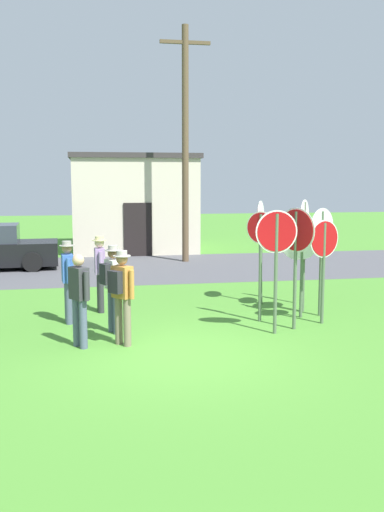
{
  "coord_description": "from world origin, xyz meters",
  "views": [
    {
      "loc": [
        -1.45,
        -9.41,
        3.0
      ],
      "look_at": [
        0.77,
        3.04,
        1.3
      ],
      "focal_mm": 40.0,
      "sensor_mm": 36.0,
      "label": 1
    }
  ],
  "objects_px": {
    "person_in_dark_shirt": "(68,277)",
    "stop_sign_rear_left": "(296,249)",
    "stop_sign_leaning_right": "(261,248)",
    "person_in_teal": "(122,291)",
    "utility_pole": "(185,141)",
    "stop_sign_center_cluster": "(260,234)",
    "stop_sign_nearest": "(296,245)",
    "stop_sign_rear_right": "(304,236)",
    "person_on_left": "(79,295)",
    "stop_sign_far_back": "(321,242)",
    "person_near_signs": "(100,269)",
    "stop_sign_low_front": "(302,251)",
    "stop_sign_tallest": "(324,253)",
    "person_holding_notes": "(113,283)",
    "stop_sign_leaning_left": "(276,249)"
  },
  "relations": [
    {
      "from": "person_near_signs",
      "to": "person_in_dark_shirt",
      "type": "distance_m",
      "value": 1.15
    },
    {
      "from": "stop_sign_leaning_right",
      "to": "person_in_dark_shirt",
      "type": "distance_m",
      "value": 4.08
    },
    {
      "from": "stop_sign_center_cluster",
      "to": "person_in_dark_shirt",
      "type": "bearing_deg",
      "value": -165.79
    },
    {
      "from": "stop_sign_low_front",
      "to": "stop_sign_rear_right",
      "type": "distance_m",
      "value": 0.66
    },
    {
      "from": "utility_pole",
      "to": "stop_sign_low_front",
      "type": "height_order",
      "value": "utility_pole"
    },
    {
      "from": "person_in_dark_shirt",
      "to": "stop_sign_rear_left",
      "type": "bearing_deg",
      "value": 11.1
    },
    {
      "from": "stop_sign_center_cluster",
      "to": "person_near_signs",
      "type": "bearing_deg",
      "value": -176.84
    },
    {
      "from": "stop_sign_low_front",
      "to": "stop_sign_rear_right",
      "type": "bearing_deg",
      "value": 66.16
    },
    {
      "from": "person_near_signs",
      "to": "stop_sign_rear_left",
      "type": "bearing_deg",
      "value": 1.52
    },
    {
      "from": "stop_sign_tallest",
      "to": "stop_sign_nearest",
      "type": "bearing_deg",
      "value": -155.82
    },
    {
      "from": "stop_sign_leaning_right",
      "to": "person_in_teal",
      "type": "relative_size",
      "value": 1.35
    },
    {
      "from": "stop_sign_tallest",
      "to": "person_holding_notes",
      "type": "height_order",
      "value": "stop_sign_tallest"
    },
    {
      "from": "stop_sign_low_front",
      "to": "stop_sign_leaning_left",
      "type": "relative_size",
      "value": 0.89
    },
    {
      "from": "stop_sign_nearest",
      "to": "stop_sign_leaning_right",
      "type": "distance_m",
      "value": 0.89
    },
    {
      "from": "stop_sign_nearest",
      "to": "person_in_teal",
      "type": "relative_size",
      "value": 1.41
    },
    {
      "from": "utility_pole",
      "to": "stop_sign_rear_right",
      "type": "relative_size",
      "value": 3.28
    },
    {
      "from": "utility_pole",
      "to": "person_holding_notes",
      "type": "xyz_separation_m",
      "value": [
        -3.03,
        -9.53,
        -3.37
      ]
    },
    {
      "from": "person_on_left",
      "to": "person_in_teal",
      "type": "xyz_separation_m",
      "value": [
        0.75,
        -0.01,
        0.06
      ]
    },
    {
      "from": "stop_sign_low_front",
      "to": "stop_sign_tallest",
      "type": "relative_size",
      "value": 0.98
    },
    {
      "from": "person_near_signs",
      "to": "utility_pole",
      "type": "bearing_deg",
      "value": 67.0
    },
    {
      "from": "person_holding_notes",
      "to": "person_in_dark_shirt",
      "type": "xyz_separation_m",
      "value": [
        -0.89,
        0.97,
        -0.03
      ]
    },
    {
      "from": "stop_sign_rear_left",
      "to": "stop_sign_rear_right",
      "type": "relative_size",
      "value": 0.77
    },
    {
      "from": "stop_sign_nearest",
      "to": "person_on_left",
      "type": "xyz_separation_m",
      "value": [
        -4.23,
        -0.53,
        -0.75
      ]
    },
    {
      "from": "stop_sign_rear_right",
      "to": "person_in_teal",
      "type": "height_order",
      "value": "stop_sign_rear_right"
    },
    {
      "from": "stop_sign_nearest",
      "to": "stop_sign_far_back",
      "type": "bearing_deg",
      "value": 45.97
    },
    {
      "from": "stop_sign_rear_left",
      "to": "stop_sign_low_front",
      "type": "bearing_deg",
      "value": -105.27
    },
    {
      "from": "person_holding_notes",
      "to": "stop_sign_far_back",
      "type": "bearing_deg",
      "value": 8.28
    },
    {
      "from": "stop_sign_low_front",
      "to": "stop_sign_tallest",
      "type": "bearing_deg",
      "value": -66.88
    },
    {
      "from": "stop_sign_far_back",
      "to": "stop_sign_center_cluster",
      "type": "distance_m",
      "value": 1.73
    },
    {
      "from": "stop_sign_leaning_left",
      "to": "person_in_dark_shirt",
      "type": "bearing_deg",
      "value": 158.72
    },
    {
      "from": "stop_sign_leaning_right",
      "to": "stop_sign_low_front",
      "type": "bearing_deg",
      "value": 10.47
    },
    {
      "from": "person_on_left",
      "to": "person_in_dark_shirt",
      "type": "distance_m",
      "value": 1.84
    },
    {
      "from": "stop_sign_far_back",
      "to": "person_on_left",
      "type": "height_order",
      "value": "stop_sign_far_back"
    },
    {
      "from": "stop_sign_low_front",
      "to": "person_near_signs",
      "type": "distance_m",
      "value": 4.53
    },
    {
      "from": "stop_sign_far_back",
      "to": "stop_sign_leaning_left",
      "type": "height_order",
      "value": "stop_sign_leaning_left"
    },
    {
      "from": "person_in_teal",
      "to": "stop_sign_tallest",
      "type": "bearing_deg",
      "value": 11.67
    },
    {
      "from": "stop_sign_low_front",
      "to": "stop_sign_far_back",
      "type": "xyz_separation_m",
      "value": [
        0.47,
        0.08,
        0.18
      ]
    },
    {
      "from": "person_on_left",
      "to": "person_near_signs",
      "type": "xyz_separation_m",
      "value": [
        0.41,
        2.76,
        0.03
      ]
    },
    {
      "from": "person_near_signs",
      "to": "person_holding_notes",
      "type": "xyz_separation_m",
      "value": [
        0.21,
        -1.9,
        0.03
      ]
    },
    {
      "from": "utility_pole",
      "to": "stop_sign_leaning_left",
      "type": "bearing_deg",
      "value": -89.5
    },
    {
      "from": "stop_sign_nearest",
      "to": "stop_sign_rear_right",
      "type": "relative_size",
      "value": 0.96
    },
    {
      "from": "stop_sign_rear_left",
      "to": "stop_sign_nearest",
      "type": "bearing_deg",
      "value": -110.67
    },
    {
      "from": "stop_sign_rear_left",
      "to": "stop_sign_leaning_right",
      "type": "xyz_separation_m",
      "value": [
        -1.39,
        -1.62,
        0.24
      ]
    },
    {
      "from": "person_in_dark_shirt",
      "to": "utility_pole",
      "type": "bearing_deg",
      "value": 65.4
    },
    {
      "from": "stop_sign_low_front",
      "to": "stop_sign_far_back",
      "type": "bearing_deg",
      "value": 10.03
    },
    {
      "from": "person_in_teal",
      "to": "person_near_signs",
      "type": "distance_m",
      "value": 2.79
    },
    {
      "from": "utility_pole",
      "to": "person_in_teal",
      "type": "height_order",
      "value": "utility_pole"
    },
    {
      "from": "stop_sign_center_cluster",
      "to": "person_in_teal",
      "type": "relative_size",
      "value": 1.44
    },
    {
      "from": "stop_sign_tallest",
      "to": "stop_sign_rear_left",
      "type": "bearing_deg",
      "value": 85.85
    },
    {
      "from": "stop_sign_nearest",
      "to": "stop_sign_low_front",
      "type": "bearing_deg",
      "value": 61.53
    }
  ]
}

